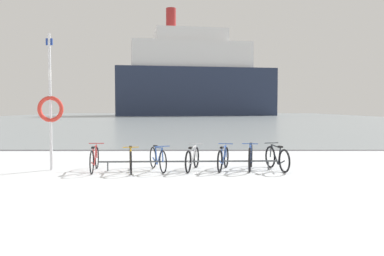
{
  "coord_description": "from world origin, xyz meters",
  "views": [
    {
      "loc": [
        1.54,
        -7.29,
        1.9
      ],
      "look_at": [
        1.55,
        7.95,
        1.1
      ],
      "focal_mm": 36.97,
      "sensor_mm": 36.0,
      "label": 1
    }
  ],
  "objects_px": {
    "bicycle_2": "(157,159)",
    "bicycle_5": "(250,157)",
    "bicycle_3": "(192,159)",
    "ferry_ship": "(193,80)",
    "rescue_post": "(50,106)",
    "bicycle_6": "(277,158)",
    "bicycle_4": "(223,159)",
    "bicycle_0": "(94,159)",
    "bicycle_1": "(130,160)"
  },
  "relations": [
    {
      "from": "bicycle_0",
      "to": "bicycle_2",
      "type": "height_order",
      "value": "bicycle_0"
    },
    {
      "from": "bicycle_4",
      "to": "ferry_ship",
      "type": "height_order",
      "value": "ferry_ship"
    },
    {
      "from": "bicycle_0",
      "to": "bicycle_6",
      "type": "bearing_deg",
      "value": 2.28
    },
    {
      "from": "bicycle_1",
      "to": "ferry_ship",
      "type": "xyz_separation_m",
      "value": [
        2.02,
        81.22,
        7.92
      ]
    },
    {
      "from": "rescue_post",
      "to": "bicycle_3",
      "type": "bearing_deg",
      "value": -0.99
    },
    {
      "from": "bicycle_3",
      "to": "bicycle_6",
      "type": "xyz_separation_m",
      "value": [
        2.55,
        0.02,
        0.01
      ]
    },
    {
      "from": "bicycle_3",
      "to": "bicycle_4",
      "type": "bearing_deg",
      "value": 3.47
    },
    {
      "from": "bicycle_2",
      "to": "bicycle_3",
      "type": "relative_size",
      "value": 0.95
    },
    {
      "from": "bicycle_0",
      "to": "bicycle_4",
      "type": "distance_m",
      "value": 3.84
    },
    {
      "from": "bicycle_1",
      "to": "rescue_post",
      "type": "height_order",
      "value": "rescue_post"
    },
    {
      "from": "ferry_ship",
      "to": "bicycle_2",
      "type": "bearing_deg",
      "value": -90.88
    },
    {
      "from": "ferry_ship",
      "to": "rescue_post",
      "type": "bearing_deg",
      "value": -93.17
    },
    {
      "from": "bicycle_4",
      "to": "rescue_post",
      "type": "xyz_separation_m",
      "value": [
        -5.2,
        0.02,
        1.59
      ]
    },
    {
      "from": "bicycle_4",
      "to": "rescue_post",
      "type": "distance_m",
      "value": 5.44
    },
    {
      "from": "bicycle_0",
      "to": "bicycle_2",
      "type": "bearing_deg",
      "value": 3.83
    },
    {
      "from": "bicycle_0",
      "to": "bicycle_3",
      "type": "bearing_deg",
      "value": 3.84
    },
    {
      "from": "bicycle_1",
      "to": "bicycle_5",
      "type": "xyz_separation_m",
      "value": [
        3.58,
        0.42,
        0.03
      ]
    },
    {
      "from": "bicycle_3",
      "to": "ferry_ship",
      "type": "distance_m",
      "value": 81.32
    },
    {
      "from": "rescue_post",
      "to": "ferry_ship",
      "type": "height_order",
      "value": "ferry_ship"
    },
    {
      "from": "bicycle_3",
      "to": "rescue_post",
      "type": "distance_m",
      "value": 4.56
    },
    {
      "from": "bicycle_3",
      "to": "bicycle_6",
      "type": "relative_size",
      "value": 1.05
    },
    {
      "from": "bicycle_6",
      "to": "rescue_post",
      "type": "distance_m",
      "value": 7.0
    },
    {
      "from": "bicycle_0",
      "to": "bicycle_4",
      "type": "height_order",
      "value": "bicycle_0"
    },
    {
      "from": "bicycle_4",
      "to": "bicycle_5",
      "type": "xyz_separation_m",
      "value": [
        0.84,
        0.08,
        0.03
      ]
    },
    {
      "from": "bicycle_0",
      "to": "bicycle_1",
      "type": "relative_size",
      "value": 1.06
    },
    {
      "from": "bicycle_1",
      "to": "rescue_post",
      "type": "bearing_deg",
      "value": 171.66
    },
    {
      "from": "bicycle_1",
      "to": "bicycle_2",
      "type": "relative_size",
      "value": 1.01
    },
    {
      "from": "bicycle_3",
      "to": "ferry_ship",
      "type": "xyz_separation_m",
      "value": [
        0.2,
        80.94,
        7.92
      ]
    },
    {
      "from": "bicycle_2",
      "to": "bicycle_5",
      "type": "relative_size",
      "value": 0.91
    },
    {
      "from": "rescue_post",
      "to": "ferry_ship",
      "type": "bearing_deg",
      "value": 86.83
    },
    {
      "from": "bicycle_0",
      "to": "rescue_post",
      "type": "height_order",
      "value": "rescue_post"
    },
    {
      "from": "bicycle_1",
      "to": "bicycle_2",
      "type": "height_order",
      "value": "bicycle_2"
    },
    {
      "from": "bicycle_3",
      "to": "bicycle_6",
      "type": "bearing_deg",
      "value": 0.5
    },
    {
      "from": "bicycle_3",
      "to": "bicycle_1",
      "type": "bearing_deg",
      "value": -171.03
    },
    {
      "from": "bicycle_0",
      "to": "bicycle_4",
      "type": "relative_size",
      "value": 1.07
    },
    {
      "from": "bicycle_4",
      "to": "bicycle_0",
      "type": "bearing_deg",
      "value": -176.25
    },
    {
      "from": "bicycle_1",
      "to": "bicycle_3",
      "type": "relative_size",
      "value": 0.96
    },
    {
      "from": "bicycle_4",
      "to": "ferry_ship",
      "type": "xyz_separation_m",
      "value": [
        -0.72,
        80.88,
        7.92
      ]
    },
    {
      "from": "bicycle_4",
      "to": "ferry_ship",
      "type": "bearing_deg",
      "value": 90.51
    },
    {
      "from": "bicycle_2",
      "to": "bicycle_6",
      "type": "xyz_separation_m",
      "value": [
        3.58,
        0.09,
        0.0
      ]
    },
    {
      "from": "bicycle_0",
      "to": "bicycle_5",
      "type": "height_order",
      "value": "bicycle_5"
    },
    {
      "from": "bicycle_4",
      "to": "rescue_post",
      "type": "relative_size",
      "value": 0.39
    },
    {
      "from": "bicycle_5",
      "to": "ferry_ship",
      "type": "xyz_separation_m",
      "value": [
        -1.56,
        80.8,
        7.89
      ]
    },
    {
      "from": "bicycle_2",
      "to": "bicycle_6",
      "type": "height_order",
      "value": "bicycle_6"
    },
    {
      "from": "bicycle_0",
      "to": "ferry_ship",
      "type": "distance_m",
      "value": 81.58
    },
    {
      "from": "bicycle_4",
      "to": "rescue_post",
      "type": "bearing_deg",
      "value": 179.81
    },
    {
      "from": "bicycle_5",
      "to": "rescue_post",
      "type": "relative_size",
      "value": 0.43
    },
    {
      "from": "bicycle_6",
      "to": "bicycle_3",
      "type": "bearing_deg",
      "value": -179.5
    },
    {
      "from": "rescue_post",
      "to": "bicycle_1",
      "type": "bearing_deg",
      "value": -8.34
    },
    {
      "from": "bicycle_0",
      "to": "bicycle_6",
      "type": "height_order",
      "value": "bicycle_0"
    }
  ]
}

